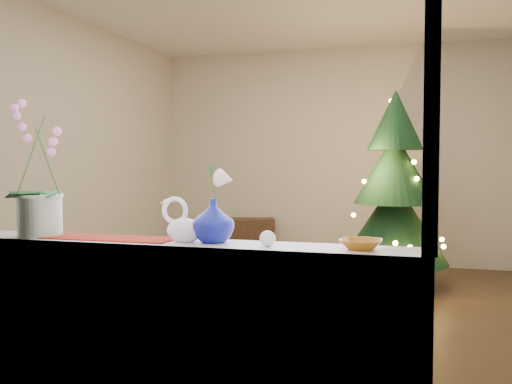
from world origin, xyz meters
TOP-DOWN VIEW (x-y plane):
  - ground at (0.00, 0.00)m, footprint 5.00×5.00m
  - wall_back at (0.00, 2.50)m, footprint 4.50×0.10m
  - wall_front at (0.00, -2.50)m, footprint 4.50×0.10m
  - wall_left at (-2.25, 0.00)m, footprint 0.10×5.00m
  - window_apron at (0.00, -2.46)m, footprint 2.20×0.08m
  - windowsill at (0.00, -2.37)m, footprint 2.20×0.26m
  - window_frame at (0.00, -2.47)m, footprint 2.22×0.06m
  - runner at (-0.38, -2.37)m, footprint 0.70×0.20m
  - orchid_pot at (-0.71, -2.38)m, footprint 0.23×0.23m
  - swan at (0.04, -2.38)m, footprint 0.24×0.15m
  - blue_vase at (0.17, -2.35)m, footprint 0.28×0.28m
  - lily at (0.17, -2.35)m, footprint 0.12×0.07m
  - paperweight at (0.43, -2.40)m, footprint 0.08×0.08m
  - amber_dish at (0.81, -2.37)m, footprint 0.16×0.16m
  - xmas_tree at (0.78, 1.31)m, footprint 1.27×1.27m
  - side_table at (-1.11, 2.22)m, footprint 0.81×0.57m

SIDE VIEW (x-z plane):
  - ground at x=0.00m, z-range 0.00..0.00m
  - side_table at x=-1.11m, z-range 0.00..0.55m
  - window_apron at x=0.00m, z-range 0.00..0.88m
  - windowsill at x=0.00m, z-range 0.88..0.92m
  - runner at x=-0.38m, z-range 0.92..0.93m
  - amber_dish at x=0.81m, z-range 0.92..0.96m
  - paperweight at x=0.43m, z-range 0.92..0.99m
  - xmas_tree at x=0.78m, z-range 0.00..2.02m
  - swan at x=0.04m, z-range 0.92..1.11m
  - blue_vase at x=0.17m, z-range 0.92..1.14m
  - lily at x=0.17m, z-range 1.14..1.31m
  - orchid_pot at x=-0.71m, z-range 0.92..1.58m
  - wall_back at x=0.00m, z-range 0.00..2.70m
  - wall_front at x=0.00m, z-range 0.00..2.70m
  - wall_left at x=-2.25m, z-range 0.00..2.70m
  - window_frame at x=0.00m, z-range 0.90..2.50m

